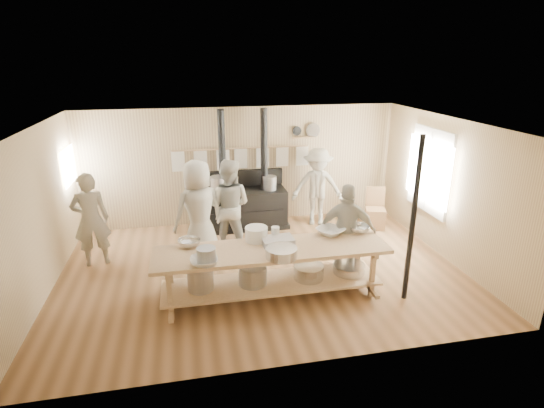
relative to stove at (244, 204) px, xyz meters
name	(u,v)px	position (x,y,z in m)	size (l,w,h in m)	color
ground	(262,270)	(0.01, -2.12, -0.52)	(7.00, 7.00, 0.00)	brown
room_shell	(261,183)	(0.01, -2.12, 1.10)	(7.00, 7.00, 7.00)	tan
window_right	(430,171)	(3.48, -1.52, 0.98)	(0.09, 1.50, 1.65)	beige
left_opening	(69,166)	(-3.44, -0.12, 1.08)	(0.00, 0.90, 0.90)	white
stove	(244,204)	(0.00, 0.00, 0.00)	(1.90, 0.75, 2.60)	black
towel_rail	(242,156)	(0.01, 0.28, 1.04)	(3.00, 0.04, 0.47)	#A2805C
back_wall_shelf	(306,133)	(1.47, 0.32, 1.48)	(0.63, 0.14, 0.32)	#A2805C
prep_table	(271,267)	(0.00, -3.02, 0.00)	(3.60, 0.90, 0.85)	#A2805C
support_post	(413,222)	(2.06, -3.47, 0.78)	(0.08, 0.08, 2.60)	black
cook_far_left	(91,220)	(-2.93, -1.25, 0.35)	(0.63, 0.42, 1.74)	#A09E8D
cook_left	(229,206)	(-0.45, -1.13, 0.39)	(0.89, 0.69, 1.82)	#A09E8D
cook_center	(199,212)	(-1.03, -1.46, 0.43)	(0.93, 0.61, 1.91)	#A09E8D
cook_right	(347,231)	(1.39, -2.58, 0.31)	(0.97, 0.40, 1.66)	#A09E8D
cook_by_window	(317,187)	(1.62, -0.17, 0.36)	(1.13, 0.65, 1.75)	#A09E8D
chair	(375,216)	(2.83, -0.64, -0.26)	(0.53, 0.53, 0.90)	brown
bowl_white_a	(204,261)	(-1.04, -3.35, 0.38)	(0.39, 0.39, 0.10)	silver
bowl_steel_a	(189,243)	(-1.22, -2.69, 0.38)	(0.35, 0.35, 0.11)	silver
bowl_white_b	(330,231)	(1.06, -2.69, 0.38)	(0.43, 0.43, 0.11)	silver
bowl_steel_b	(359,229)	(1.56, -2.69, 0.39)	(0.36, 0.36, 0.11)	silver
roasting_pan	(278,241)	(0.12, -2.89, 0.38)	(0.49, 0.33, 0.11)	#B2B2B7
mixing_bowl_large	(281,253)	(0.08, -3.35, 0.40)	(0.47, 0.47, 0.15)	silver
bucket_galv	(206,256)	(-1.00, -3.35, 0.45)	(0.27, 0.27, 0.25)	gray
deep_bowl_enamel	(256,234)	(-0.18, -2.69, 0.44)	(0.36, 0.36, 0.22)	silver
pitcher	(275,233)	(0.13, -2.69, 0.43)	(0.13, 0.13, 0.20)	silver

